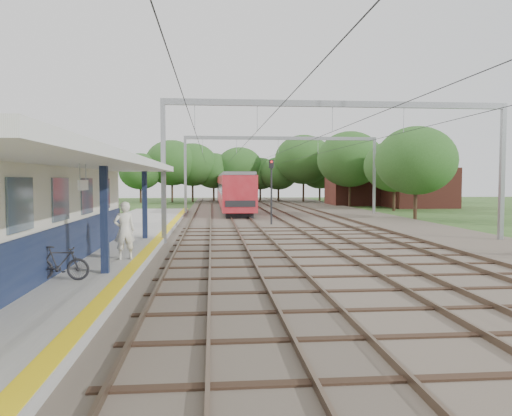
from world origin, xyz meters
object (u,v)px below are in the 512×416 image
person (124,230)px  signal_post (271,184)px  bicycle (60,263)px  train (231,190)px

person → signal_post: (7.11, 16.02, 1.51)m
bicycle → train: bearing=-7.2°
train → signal_post: bearing=-85.2°
bicycle → train: size_ratio=0.05×
bicycle → train: 42.38m
signal_post → train: bearing=116.7°
person → train: train is taller
bicycle → signal_post: size_ratio=0.36×
signal_post → bicycle: bearing=-90.8°
person → train: bearing=-118.4°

